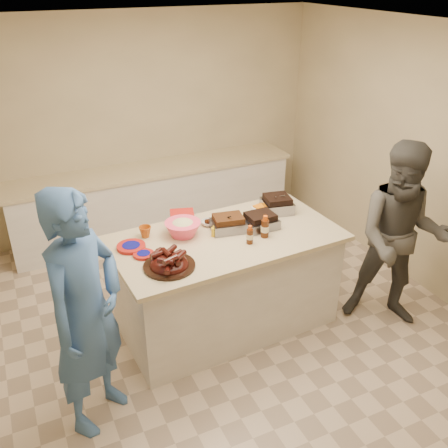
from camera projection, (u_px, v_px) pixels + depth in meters
name	position (u px, v px, depth m)	size (l,w,h in m)	color
room	(228.00, 330.00, 4.80)	(4.50, 5.00, 2.70)	#C3B187
back_counter	(154.00, 201.00, 6.36)	(3.60, 0.64, 0.90)	silver
island	(226.00, 322.00, 4.91)	(2.05, 1.08, 0.97)	silver
rib_platter	(169.00, 267.00, 4.00)	(0.42, 0.42, 0.17)	#3B0D09
pulled_pork_tray	(228.00, 230.00, 4.56)	(0.31, 0.23, 0.09)	#47230F
brisket_tray	(260.00, 227.00, 4.61)	(0.29, 0.25, 0.09)	black
roasting_pan	(277.00, 211.00, 4.91)	(0.28, 0.28, 0.11)	gray
coleslaw_bowl	(183.00, 235.00, 4.48)	(0.32, 0.32, 0.22)	#FD4466
sausage_plate	(222.00, 224.00, 4.67)	(0.27, 0.27, 0.04)	silver
mac_cheese_dish	(268.00, 212.00, 4.90)	(0.29, 0.21, 0.08)	orange
bbq_bottle_a	(250.00, 243.00, 4.35)	(0.06, 0.06, 0.17)	#421E0B
bbq_bottle_b	(265.00, 237.00, 4.45)	(0.07, 0.07, 0.21)	#421E0B
mustard_bottle	(214.00, 236.00, 4.46)	(0.04, 0.04, 0.11)	yellow
sauce_bowl	(208.00, 225.00, 4.65)	(0.14, 0.04, 0.14)	silver
plate_stack_large	(131.00, 248.00, 4.27)	(0.25, 0.25, 0.03)	#A11711
plate_stack_small	(144.00, 256.00, 4.16)	(0.18, 0.18, 0.02)	#A11711
plastic_cup	(146.00, 237.00, 4.45)	(0.11, 0.10, 0.11)	#A94E10
basket_stack	(182.00, 222.00, 4.70)	(0.22, 0.16, 0.11)	#A11711
guest_blue	(102.00, 412.00, 3.92)	(0.70, 1.92, 0.46)	#3D65A3
guest_gray	(386.00, 317.00, 4.98)	(0.88, 1.81, 0.69)	#4D4A45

